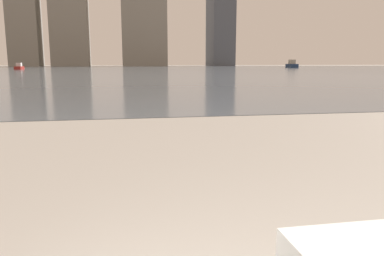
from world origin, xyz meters
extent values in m
cube|color=slate|center=(0.00, 62.00, 0.01)|extent=(180.00, 110.00, 0.01)
cube|color=maroon|center=(-15.27, 59.65, 0.24)|extent=(0.98, 2.64, 0.46)
cube|color=silver|center=(-15.27, 59.65, 0.73)|extent=(0.69, 1.00, 0.52)
cube|color=navy|center=(33.01, 71.04, 0.38)|extent=(2.17, 4.47, 0.75)
cube|color=#B2A893|center=(33.01, 71.04, 1.19)|extent=(1.32, 1.76, 0.86)
cube|color=gray|center=(6.40, 118.00, 15.57)|extent=(13.08, 13.19, 31.14)
cube|color=#4C515B|center=(30.51, 118.00, 12.81)|extent=(6.95, 11.21, 25.61)
camera|label=1|loc=(-0.40, 0.26, 0.99)|focal=35.00mm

